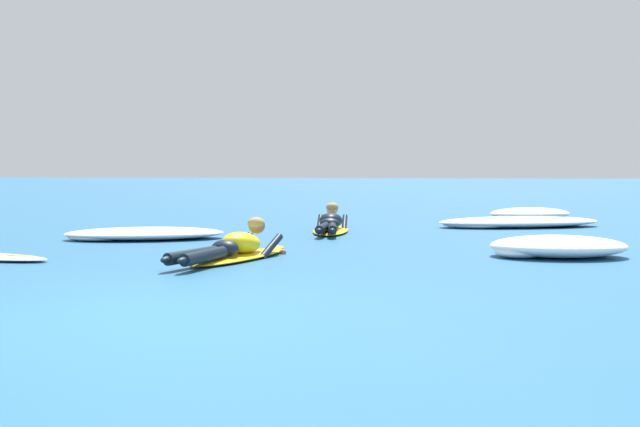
{
  "coord_description": "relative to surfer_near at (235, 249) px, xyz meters",
  "views": [
    {
      "loc": [
        2.3,
        -5.66,
        1.13
      ],
      "look_at": [
        0.63,
        6.36,
        0.41
      ],
      "focal_mm": 44.59,
      "sensor_mm": 36.0,
      "label": 1
    }
  ],
  "objects": [
    {
      "name": "surfer_near",
      "position": [
        0.0,
        0.0,
        0.0
      ],
      "size": [
        1.1,
        2.54,
        0.53
      ],
      "color": "yellow",
      "rests_on": "ground"
    },
    {
      "name": "whitewater_mid_right",
      "position": [
        4.43,
        7.99,
        -0.02
      ],
      "size": [
        2.09,
        1.79,
        0.26
      ],
      "color": "white",
      "rests_on": "ground"
    },
    {
      "name": "surfer_far",
      "position": [
        0.64,
        4.12,
        -0.01
      ],
      "size": [
        0.73,
        2.5,
        0.53
      ],
      "color": "yellow",
      "rests_on": "ground"
    },
    {
      "name": "whitewater_back",
      "position": [
        -2.06,
        2.51,
        -0.05
      ],
      "size": [
        2.66,
        1.78,
        0.19
      ],
      "color": "white",
      "rests_on": "ground"
    },
    {
      "name": "whitewater_mid_left",
      "position": [
        3.98,
        5.86,
        -0.05
      ],
      "size": [
        3.3,
        2.02,
        0.2
      ],
      "color": "white",
      "rests_on": "ground"
    },
    {
      "name": "whitewater_front",
      "position": [
        3.92,
        0.92,
        -0.01
      ],
      "size": [
        1.78,
        1.29,
        0.27
      ],
      "color": "white",
      "rests_on": "ground"
    },
    {
      "name": "ground_plane",
      "position": [
        0.03,
        6.37,
        -0.14
      ],
      "size": [
        120.0,
        120.0,
        0.0
      ],
      "primitive_type": "plane",
      "color": "#235B84"
    }
  ]
}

